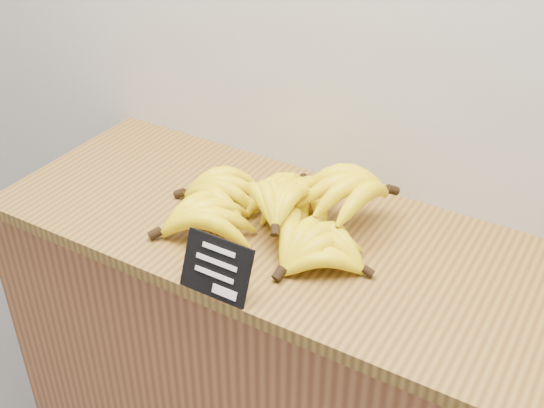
% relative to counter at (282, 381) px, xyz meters
% --- Properties ---
extents(counter, '(1.38, 0.50, 0.90)m').
position_rel_counter_xyz_m(counter, '(0.00, 0.00, 0.00)').
color(counter, '#9B5B32').
rests_on(counter, ground).
extents(counter_top, '(1.30, 0.54, 0.03)m').
position_rel_counter_xyz_m(counter_top, '(0.00, 0.00, 0.47)').
color(counter_top, olive).
rests_on(counter_top, counter).
extents(chalkboard_sign, '(0.14, 0.05, 0.11)m').
position_rel_counter_xyz_m(chalkboard_sign, '(-0.01, -0.25, 0.53)').
color(chalkboard_sign, black).
rests_on(chalkboard_sign, counter_top).
extents(banana_pile, '(0.53, 0.38, 0.13)m').
position_rel_counter_xyz_m(banana_pile, '(-0.00, -0.00, 0.53)').
color(banana_pile, '#FBE90A').
rests_on(banana_pile, counter_top).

